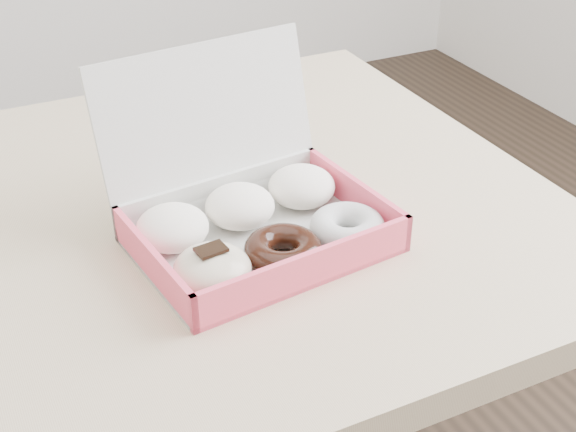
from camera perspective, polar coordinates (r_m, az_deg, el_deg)
name	(u,v)px	position (r m, az deg, el deg)	size (l,w,h in m)	color
table	(74,291)	(1.01, -14.97, -5.18)	(1.20, 0.80, 0.75)	tan
donut_box	(251,216)	(0.91, -2.65, -0.02)	(0.30, 0.28, 0.20)	silver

